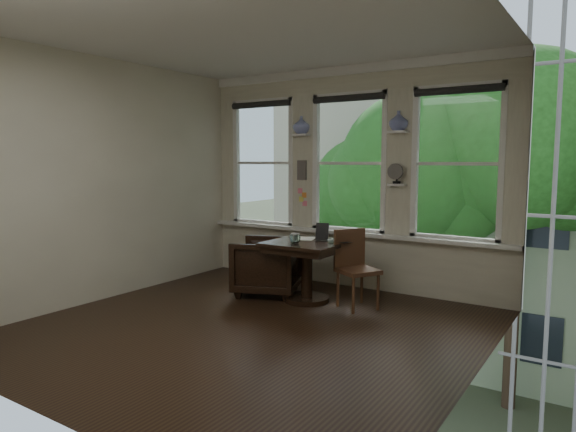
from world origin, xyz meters
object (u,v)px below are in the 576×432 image
Objects in this scene: laptop at (336,242)px; mug at (295,237)px; side_chair_right at (358,270)px; armchair_left at (266,266)px.

mug reaches higher than laptop.
armchair_left is at bearing 123.51° from side_chair_right.
side_chair_right is at bearing 71.06° from armchair_left.
side_chair_right is 0.42m from laptop.
mug is at bearing 132.14° from side_chair_right.
mug is (-0.49, -0.14, 0.04)m from laptop.
armchair_left is 7.40× the size of mug.
armchair_left is 2.35× the size of laptop.
side_chair_right reaches higher than laptop.
armchair_left is 0.88× the size of side_chair_right.
armchair_left is 0.67m from mug.
mug reaches higher than armchair_left.
mug is (0.50, -0.10, 0.43)m from armchair_left.
mug is at bearing 57.64° from armchair_left.
laptop is at bearing 70.99° from armchair_left.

